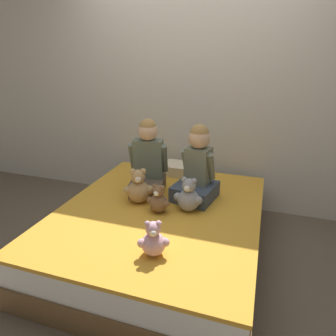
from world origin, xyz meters
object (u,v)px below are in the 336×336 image
(teddy_bear_held_by_left_child, at_px, (139,188))
(pillow_at_headboard, at_px, (185,169))
(bed, at_px, (160,231))
(child_on_left, at_px, (148,161))
(teddy_bear_at_foot_of_bed, at_px, (153,241))
(teddy_bear_between_children, at_px, (159,200))
(teddy_bear_held_by_right_child, at_px, (189,197))
(child_on_right, at_px, (197,169))

(teddy_bear_held_by_left_child, distance_m, pillow_at_headboard, 0.77)
(bed, distance_m, child_on_left, 0.63)
(teddy_bear_at_foot_of_bed, bearing_deg, bed, 84.23)
(teddy_bear_between_children, bearing_deg, pillow_at_headboard, 98.13)
(teddy_bear_held_by_right_child, bearing_deg, pillow_at_headboard, 110.68)
(bed, height_order, teddy_bear_held_by_right_child, teddy_bear_held_by_right_child)
(child_on_right, xyz_separation_m, pillow_at_headboard, (-0.24, 0.49, -0.22))
(pillow_at_headboard, bearing_deg, child_on_right, -64.15)
(teddy_bear_held_by_right_child, relative_size, pillow_at_headboard, 0.65)
(bed, xyz_separation_m, child_on_right, (0.24, 0.30, 0.49))
(child_on_right, distance_m, teddy_bear_between_children, 0.45)
(teddy_bear_at_foot_of_bed, bearing_deg, child_on_right, 63.59)
(teddy_bear_held_by_right_child, xyz_separation_m, teddy_bear_at_foot_of_bed, (-0.06, -0.63, -0.02))
(bed, bearing_deg, teddy_bear_held_by_left_child, 164.84)
(child_on_right, distance_m, teddy_bear_held_by_left_child, 0.53)
(child_on_right, distance_m, teddy_bear_at_foot_of_bed, 0.90)
(teddy_bear_held_by_left_child, xyz_separation_m, teddy_bear_at_foot_of_bed, (0.38, -0.64, -0.03))
(child_on_left, height_order, teddy_bear_held_by_right_child, child_on_left)
(bed, relative_size, teddy_bear_held_by_left_child, 6.21)
(teddy_bear_held_by_left_child, distance_m, teddy_bear_held_by_right_child, 0.44)
(teddy_bear_held_by_right_child, bearing_deg, child_on_left, 153.87)
(teddy_bear_between_children, relative_size, pillow_at_headboard, 0.54)
(bed, distance_m, pillow_at_headboard, 0.84)
(bed, bearing_deg, child_on_left, 125.69)
(teddy_bear_between_children, distance_m, teddy_bear_at_foot_of_bed, 0.55)
(bed, height_order, teddy_bear_between_children, teddy_bear_between_children)
(bed, xyz_separation_m, teddy_bear_held_by_left_child, (-0.21, 0.06, 0.35))
(child_on_right, distance_m, teddy_bear_held_by_right_child, 0.30)
(child_on_left, distance_m, teddy_bear_between_children, 0.46)
(bed, height_order, teddy_bear_held_by_left_child, teddy_bear_held_by_left_child)
(bed, bearing_deg, teddy_bear_at_foot_of_bed, -73.85)
(teddy_bear_held_by_left_child, bearing_deg, teddy_bear_at_foot_of_bed, -81.55)
(teddy_bear_held_by_left_child, height_order, teddy_bear_at_foot_of_bed, teddy_bear_held_by_left_child)
(teddy_bear_at_foot_of_bed, relative_size, pillow_at_headboard, 0.55)
(child_on_left, bearing_deg, bed, -65.70)
(teddy_bear_at_foot_of_bed, bearing_deg, pillow_at_headboard, 75.07)
(child_on_right, bearing_deg, teddy_bear_held_by_right_child, -80.76)
(child_on_right, height_order, teddy_bear_at_foot_of_bed, child_on_right)
(child_on_left, distance_m, child_on_right, 0.46)
(child_on_right, bearing_deg, teddy_bear_held_by_left_child, -140.79)
(teddy_bear_held_by_left_child, xyz_separation_m, teddy_bear_between_children, (0.22, -0.11, -0.03))
(teddy_bear_held_by_right_child, relative_size, teddy_bear_between_children, 1.20)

